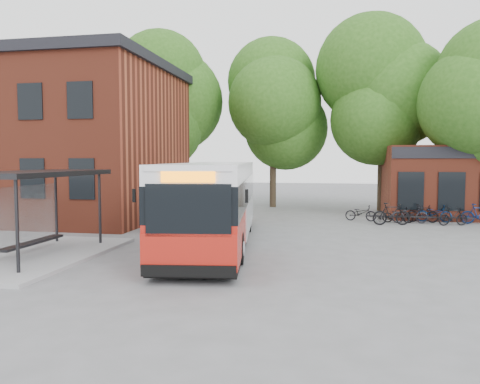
% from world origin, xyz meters
% --- Properties ---
extents(ground, '(100.00, 100.00, 0.00)m').
position_xyz_m(ground, '(0.00, 0.00, 0.00)').
color(ground, slate).
extents(station_building, '(18.40, 10.40, 8.50)m').
position_xyz_m(station_building, '(-13.00, 9.00, 4.25)').
color(station_building, maroon).
rests_on(station_building, ground).
extents(bus_shelter, '(3.60, 7.00, 2.90)m').
position_xyz_m(bus_shelter, '(-4.50, -1.00, 1.45)').
color(bus_shelter, black).
rests_on(bus_shelter, ground).
extents(bike_rail, '(5.20, 0.10, 0.38)m').
position_xyz_m(bike_rail, '(9.28, 10.00, 0.19)').
color(bike_rail, black).
rests_on(bike_rail, ground).
extents(tree_0, '(7.92, 7.92, 11.00)m').
position_xyz_m(tree_0, '(-6.00, 16.00, 5.50)').
color(tree_0, '#265216').
rests_on(tree_0, ground).
extents(tree_1, '(7.92, 7.92, 10.40)m').
position_xyz_m(tree_1, '(1.00, 17.00, 5.20)').
color(tree_1, '#265216').
rests_on(tree_1, ground).
extents(tree_2, '(7.92, 7.92, 11.00)m').
position_xyz_m(tree_2, '(8.00, 16.00, 5.50)').
color(tree_2, '#265216').
rests_on(tree_2, ground).
extents(city_bus, '(4.20, 12.47, 3.11)m').
position_xyz_m(city_bus, '(0.52, 2.61, 1.55)').
color(city_bus, '#B11C12').
rests_on(city_bus, ground).
extents(bicycle_0, '(1.68, 0.85, 0.84)m').
position_xyz_m(bicycle_0, '(6.45, 10.62, 0.42)').
color(bicycle_0, black).
rests_on(bicycle_0, ground).
extents(bicycle_1, '(1.92, 0.84, 1.11)m').
position_xyz_m(bicycle_1, '(7.84, 9.24, 0.56)').
color(bicycle_1, black).
rests_on(bicycle_1, ground).
extents(bicycle_2, '(1.57, 0.66, 0.80)m').
position_xyz_m(bicycle_2, '(8.28, 10.23, 0.40)').
color(bicycle_2, black).
rests_on(bicycle_2, ground).
extents(bicycle_3, '(1.61, 0.68, 0.94)m').
position_xyz_m(bicycle_3, '(9.54, 10.58, 0.47)').
color(bicycle_3, black).
rests_on(bicycle_3, ground).
extents(bicycle_4, '(1.83, 0.81, 0.93)m').
position_xyz_m(bicycle_4, '(8.85, 10.13, 0.47)').
color(bicycle_4, black).
rests_on(bicycle_4, ground).
extents(bicycle_5, '(1.57, 0.84, 0.91)m').
position_xyz_m(bicycle_5, '(10.79, 9.65, 0.45)').
color(bicycle_5, black).
rests_on(bicycle_5, ground).
extents(bicycle_6, '(1.81, 0.91, 0.91)m').
position_xyz_m(bicycle_6, '(10.17, 10.89, 0.45)').
color(bicycle_6, '#052451').
rests_on(bicycle_6, ground).
extents(bicycle_7, '(1.77, 0.78, 1.03)m').
position_xyz_m(bicycle_7, '(12.19, 10.37, 0.51)').
color(bicycle_7, '#051A45').
rests_on(bicycle_7, ground).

